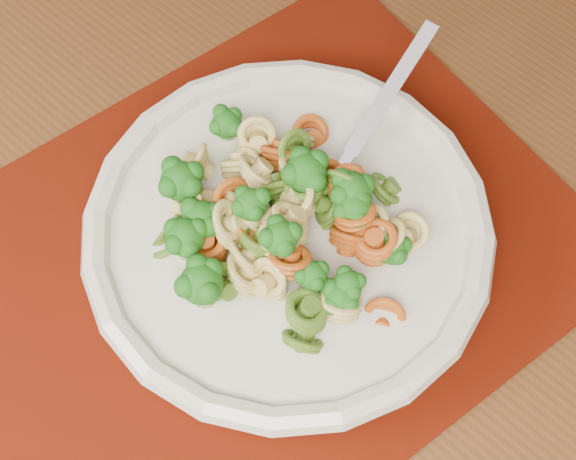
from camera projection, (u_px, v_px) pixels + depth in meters
dining_table at (205, 223)px, 0.70m from camera, size 1.66×1.30×0.72m
placemat at (254, 258)px, 0.59m from camera, size 0.48×0.39×0.00m
pasta_bowl at (288, 235)px, 0.56m from camera, size 0.28×0.28×0.05m
pasta_broccoli_heap at (288, 226)px, 0.54m from camera, size 0.24×0.24×0.06m
fork at (331, 184)px, 0.56m from camera, size 0.18×0.09×0.08m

